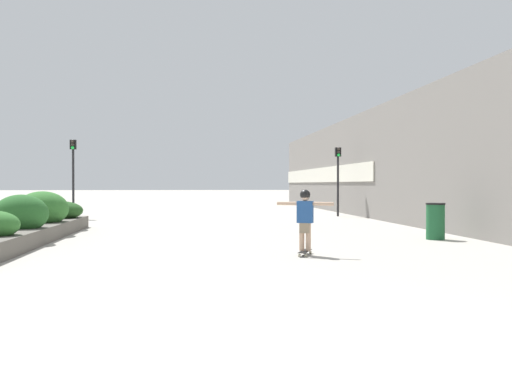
% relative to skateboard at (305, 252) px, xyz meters
% --- Properties ---
extents(ground_plane, '(300.00, 300.00, 0.00)m').
position_rel_skateboard_xyz_m(ground_plane, '(-1.67, -7.72, -0.07)').
color(ground_plane, '#ADA89E').
extents(building_wall_right, '(0.67, 45.43, 5.11)m').
position_rel_skateboard_xyz_m(building_wall_right, '(5.98, 12.80, 2.48)').
color(building_wall_right, gray).
rests_on(building_wall_right, ground_plane).
extents(planter_box, '(1.64, 11.34, 1.38)m').
position_rel_skateboard_xyz_m(planter_box, '(-7.16, 3.70, 0.44)').
color(planter_box, '#605B54').
rests_on(planter_box, ground_plane).
extents(skateboard, '(0.46, 0.81, 0.10)m').
position_rel_skateboard_xyz_m(skateboard, '(0.00, 0.00, 0.00)').
color(skateboard, black).
rests_on(skateboard, ground_plane).
extents(skateboarder, '(1.23, 0.56, 1.38)m').
position_rel_skateboard_xyz_m(skateboarder, '(0.00, 0.00, 0.86)').
color(skateboarder, tan).
rests_on(skateboarder, skateboard).
extents(trash_bin, '(0.55, 0.55, 1.06)m').
position_rel_skateboard_xyz_m(trash_bin, '(4.47, 3.17, 0.46)').
color(trash_bin, '#1E5B33').
rests_on(trash_bin, ground_plane).
extents(car_center_left, '(4.18, 1.91, 1.51)m').
position_rel_skateboard_xyz_m(car_center_left, '(15.07, 19.27, 0.73)').
color(car_center_left, navy).
rests_on(car_center_left, ground_plane).
extents(traffic_light_left, '(0.28, 0.30, 3.71)m').
position_rel_skateboard_xyz_m(traffic_light_left, '(-8.16, 15.19, 2.43)').
color(traffic_light_left, black).
rests_on(traffic_light_left, ground_plane).
extents(traffic_light_right, '(0.28, 0.30, 3.43)m').
position_rel_skateboard_xyz_m(traffic_light_right, '(4.68, 15.09, 2.27)').
color(traffic_light_right, black).
rests_on(traffic_light_right, ground_plane).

